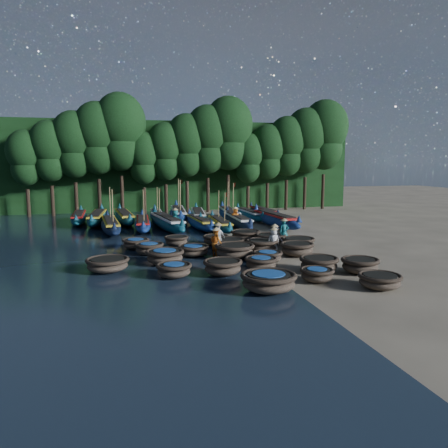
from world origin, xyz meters
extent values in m
plane|color=gray|center=(0.00, 0.00, 0.00)|extent=(120.00, 120.00, 0.00)
cube|color=black|center=(0.00, 23.50, 5.00)|extent=(40.00, 3.00, 10.00)
ellipsoid|color=brown|center=(-1.12, -9.72, 0.36)|extent=(2.36, 2.36, 0.73)
torus|color=#362A20|center=(-1.12, -9.72, 0.71)|extent=(2.46, 2.46, 0.22)
cylinder|color=black|center=(-1.12, -9.72, 0.75)|extent=(1.88, 1.88, 0.07)
cylinder|color=#1C4D9A|center=(-1.12, -9.72, 0.80)|extent=(1.45, 1.45, 0.04)
ellipsoid|color=brown|center=(1.60, -8.82, 0.28)|extent=(1.89, 1.89, 0.57)
torus|color=#362A20|center=(1.60, -8.82, 0.55)|extent=(1.61, 1.61, 0.17)
cylinder|color=black|center=(1.60, -8.82, 0.59)|extent=(1.20, 1.20, 0.05)
cylinder|color=#1C4D9A|center=(1.60, -8.82, 0.62)|extent=(0.92, 0.92, 0.03)
ellipsoid|color=brown|center=(3.82, -10.48, 0.29)|extent=(2.17, 2.17, 0.59)
torus|color=#362A20|center=(3.82, -10.48, 0.57)|extent=(1.92, 1.92, 0.18)
cylinder|color=black|center=(3.82, -10.48, 0.60)|extent=(1.46, 1.46, 0.05)
ellipsoid|color=brown|center=(-4.78, -6.44, 0.30)|extent=(1.92, 1.92, 0.61)
torus|color=#362A20|center=(-4.78, -6.44, 0.59)|extent=(1.76, 1.76, 0.18)
cylinder|color=black|center=(-4.78, -6.44, 0.62)|extent=(1.32, 1.32, 0.06)
cylinder|color=#1C4D9A|center=(-4.78, -6.44, 0.66)|extent=(1.02, 1.02, 0.04)
ellipsoid|color=brown|center=(-2.40, -6.61, 0.34)|extent=(2.37, 2.37, 0.69)
torus|color=#362A20|center=(-2.40, -6.61, 0.67)|extent=(1.96, 1.96, 0.21)
cylinder|color=black|center=(-2.40, -6.61, 0.71)|extent=(1.47, 1.47, 0.06)
ellipsoid|color=brown|center=(-0.22, -6.07, 0.30)|extent=(1.87, 1.87, 0.61)
torus|color=#362A20|center=(-0.22, -6.07, 0.59)|extent=(1.72, 1.72, 0.18)
cylinder|color=black|center=(-0.22, -6.07, 0.62)|extent=(1.29, 1.29, 0.06)
cylinder|color=#1C4D9A|center=(-0.22, -6.07, 0.66)|extent=(0.99, 0.99, 0.04)
ellipsoid|color=brown|center=(2.50, -7.18, 0.35)|extent=(2.06, 2.06, 0.70)
torus|color=#362A20|center=(2.50, -7.18, 0.68)|extent=(2.01, 2.01, 0.21)
cylinder|color=black|center=(2.50, -7.18, 0.73)|extent=(1.50, 1.50, 0.06)
ellipsoid|color=brown|center=(4.41, -7.88, 0.34)|extent=(2.05, 2.05, 0.69)
torus|color=#362A20|center=(4.41, -7.88, 0.67)|extent=(1.93, 1.93, 0.21)
cylinder|color=black|center=(4.41, -7.88, 0.71)|extent=(1.44, 1.44, 0.06)
ellipsoid|color=brown|center=(-7.93, -4.53, 0.32)|extent=(2.45, 2.45, 0.64)
torus|color=#362A20|center=(-7.93, -4.53, 0.62)|extent=(2.20, 2.20, 0.19)
cylinder|color=black|center=(-7.93, -4.53, 0.66)|extent=(1.68, 1.68, 0.06)
ellipsoid|color=brown|center=(-4.92, -3.58, 0.35)|extent=(2.26, 2.26, 0.71)
torus|color=#362A20|center=(-4.92, -3.58, 0.69)|extent=(2.14, 2.14, 0.21)
cylinder|color=black|center=(-4.92, -3.58, 0.73)|extent=(1.61, 1.61, 0.06)
cylinder|color=#1C4D9A|center=(-4.92, -3.58, 0.77)|extent=(1.24, 1.24, 0.04)
ellipsoid|color=brown|center=(-0.82, -3.10, 0.37)|extent=(2.62, 2.62, 0.75)
torus|color=#362A20|center=(-0.82, -3.10, 0.73)|extent=(2.33, 2.33, 0.23)
cylinder|color=black|center=(-0.82, -3.10, 0.77)|extent=(1.76, 1.76, 0.07)
ellipsoid|color=brown|center=(0.68, -4.55, 0.28)|extent=(1.68, 1.68, 0.56)
torus|color=#362A20|center=(0.68, -4.55, 0.55)|extent=(1.67, 1.67, 0.17)
cylinder|color=black|center=(0.68, -4.55, 0.58)|extent=(1.26, 1.26, 0.05)
cylinder|color=#1C4D9A|center=(0.68, -4.55, 0.61)|extent=(0.97, 0.97, 0.03)
ellipsoid|color=brown|center=(2.93, -3.40, 0.36)|extent=(2.39, 2.39, 0.72)
torus|color=#362A20|center=(2.93, -3.40, 0.70)|extent=(2.02, 2.02, 0.22)
cylinder|color=black|center=(2.93, -3.40, 0.74)|extent=(1.51, 1.51, 0.07)
ellipsoid|color=brown|center=(-5.57, -0.86, 0.31)|extent=(1.73, 1.73, 0.62)
torus|color=#362A20|center=(-5.57, -0.86, 0.60)|extent=(1.78, 1.78, 0.19)
cylinder|color=black|center=(-5.57, -0.86, 0.64)|extent=(1.33, 1.33, 0.06)
cylinder|color=#1C4D9A|center=(-5.57, -0.86, 0.68)|extent=(1.02, 1.02, 0.04)
ellipsoid|color=brown|center=(-3.06, -1.92, 0.29)|extent=(2.00, 2.00, 0.58)
torus|color=#362A20|center=(-3.06, -1.92, 0.56)|extent=(1.90, 1.90, 0.18)
cylinder|color=black|center=(-3.06, -1.92, 0.60)|extent=(1.45, 1.45, 0.05)
cylinder|color=#1C4D9A|center=(-3.06, -1.92, 0.63)|extent=(1.11, 1.11, 0.04)
ellipsoid|color=brown|center=(-0.58, -0.82, 0.34)|extent=(2.38, 2.38, 0.69)
torus|color=#362A20|center=(-0.58, -0.82, 0.67)|extent=(2.08, 2.08, 0.21)
cylinder|color=black|center=(-0.58, -0.82, 0.71)|extent=(1.57, 1.57, 0.06)
ellipsoid|color=brown|center=(1.25, -1.90, 0.36)|extent=(2.08, 2.08, 0.72)
torus|color=#362A20|center=(1.25, -1.90, 0.70)|extent=(2.03, 2.03, 0.22)
cylinder|color=black|center=(1.25, -1.90, 0.75)|extent=(1.52, 1.52, 0.07)
ellipsoid|color=brown|center=(3.86, -1.44, 0.33)|extent=(2.42, 2.42, 0.66)
torus|color=#362A20|center=(3.86, -1.44, 0.64)|extent=(2.16, 2.16, 0.20)
cylinder|color=black|center=(3.86, -1.44, 0.68)|extent=(1.65, 1.65, 0.06)
ellipsoid|color=brown|center=(-6.27, 1.07, 0.29)|extent=(1.67, 1.67, 0.58)
torus|color=#362A20|center=(-6.27, 1.07, 0.56)|extent=(1.75, 1.75, 0.18)
cylinder|color=black|center=(-6.27, 1.07, 0.60)|extent=(1.32, 1.32, 0.05)
cylinder|color=#1C4D9A|center=(-6.27, 1.07, 0.63)|extent=(1.01, 1.01, 0.04)
ellipsoid|color=brown|center=(-3.62, 1.47, 0.29)|extent=(1.58, 1.58, 0.58)
torus|color=#362A20|center=(-3.62, 1.47, 0.56)|extent=(1.62, 1.62, 0.18)
cylinder|color=black|center=(-3.62, 1.47, 0.60)|extent=(1.21, 1.21, 0.05)
ellipsoid|color=brown|center=(-0.98, 1.14, 0.30)|extent=(1.85, 1.85, 0.59)
torus|color=#362A20|center=(-0.98, 1.14, 0.57)|extent=(1.78, 1.78, 0.18)
cylinder|color=black|center=(-0.98, 1.14, 0.61)|extent=(1.34, 1.34, 0.05)
ellipsoid|color=brown|center=(1.41, 2.21, 0.32)|extent=(2.42, 2.42, 0.64)
torus|color=#362A20|center=(1.41, 2.21, 0.62)|extent=(2.11, 2.11, 0.20)
cylinder|color=black|center=(1.41, 2.21, 0.66)|extent=(1.60, 1.60, 0.06)
ellipsoid|color=brown|center=(2.68, 0.42, 0.32)|extent=(2.35, 2.35, 0.63)
torus|color=#362A20|center=(2.68, 0.42, 0.61)|extent=(2.07, 2.07, 0.19)
cylinder|color=black|center=(2.68, 0.42, 0.65)|extent=(1.57, 1.57, 0.06)
ellipsoid|color=black|center=(-7.91, 8.25, 0.50)|extent=(2.07, 8.11, 1.00)
cone|color=black|center=(-8.22, 12.15, 1.15)|extent=(0.44, 0.44, 0.60)
cone|color=black|center=(-7.61, 4.35, 1.10)|extent=(0.44, 0.44, 0.50)
cube|color=gold|center=(-7.91, 8.25, 0.92)|extent=(1.54, 6.28, 0.12)
cube|color=black|center=(-7.91, 8.25, 1.00)|extent=(1.21, 5.46, 0.10)
cylinder|color=#997F4C|center=(-7.91, 9.46, 2.11)|extent=(0.07, 0.24, 2.81)
cylinder|color=#997F4C|center=(-7.70, 6.76, 2.11)|extent=(0.07, 0.24, 2.81)
plane|color=red|center=(-7.55, 6.77, 3.33)|extent=(0.00, 0.35, 0.35)
ellipsoid|color=navy|center=(-5.37, 8.88, 0.46)|extent=(1.68, 7.49, 0.93)
cone|color=navy|center=(-5.20, 12.50, 1.07)|extent=(0.41, 0.41, 0.56)
cone|color=navy|center=(-5.54, 5.26, 1.02)|extent=(0.41, 0.41, 0.46)
cube|color=#B31816|center=(-5.37, 8.88, 0.86)|extent=(1.24, 5.80, 0.11)
cube|color=black|center=(-5.37, 8.88, 0.93)|extent=(0.96, 5.05, 0.09)
cylinder|color=#997F4C|center=(-5.22, 9.99, 1.95)|extent=(0.07, 0.22, 2.60)
cylinder|color=#997F4C|center=(-5.34, 7.48, 1.95)|extent=(0.07, 0.22, 2.60)
plane|color=red|center=(-5.20, 7.48, 3.09)|extent=(0.00, 0.33, 0.33)
ellipsoid|color=navy|center=(-3.43, 8.53, 0.55)|extent=(2.87, 8.91, 1.10)
cone|color=navy|center=(-4.06, 12.76, 1.26)|extent=(0.48, 0.48, 0.66)
cone|color=navy|center=(-2.79, 4.30, 1.21)|extent=(0.48, 0.48, 0.55)
cube|color=silver|center=(-3.43, 8.53, 1.01)|extent=(2.15, 6.89, 0.13)
cube|color=black|center=(-3.43, 8.53, 1.10)|extent=(1.73, 5.98, 0.11)
ellipsoid|color=navy|center=(-0.75, 8.35, 0.47)|extent=(1.84, 7.52, 0.93)
cone|color=navy|center=(-1.00, 11.97, 1.07)|extent=(0.41, 0.41, 0.56)
cone|color=navy|center=(-0.50, 4.73, 1.02)|extent=(0.41, 0.41, 0.47)
cube|color=gold|center=(-0.75, 8.35, 0.86)|extent=(1.37, 5.82, 0.11)
cube|color=black|center=(-0.75, 8.35, 0.93)|extent=(1.07, 5.06, 0.09)
ellipsoid|color=navy|center=(0.73, 7.12, 0.45)|extent=(1.54, 7.32, 0.91)
cone|color=navy|center=(0.84, 10.67, 1.05)|extent=(0.40, 0.40, 0.55)
cone|color=navy|center=(0.61, 3.58, 1.00)|extent=(0.40, 0.40, 0.45)
cube|color=gold|center=(0.73, 7.12, 0.84)|extent=(1.14, 5.67, 0.11)
cube|color=black|center=(0.73, 7.12, 0.91)|extent=(0.87, 4.93, 0.09)
cylinder|color=#997F4C|center=(0.85, 8.21, 1.91)|extent=(0.06, 0.22, 2.55)
cylinder|color=#997F4C|center=(0.78, 5.76, 1.91)|extent=(0.06, 0.22, 2.55)
plane|color=red|center=(0.91, 5.75, 3.02)|extent=(0.00, 0.32, 0.32)
ellipsoid|color=black|center=(2.58, 8.46, 0.50)|extent=(1.63, 8.07, 1.01)
cone|color=black|center=(2.68, 12.38, 1.16)|extent=(0.44, 0.44, 0.60)
cone|color=black|center=(2.49, 4.54, 1.11)|extent=(0.44, 0.44, 0.50)
cube|color=silver|center=(2.58, 8.46, 0.92)|extent=(1.20, 6.25, 0.12)
cube|color=black|center=(2.58, 8.46, 1.01)|extent=(0.91, 5.44, 0.10)
ellipsoid|color=navy|center=(5.85, 8.11, 0.56)|extent=(2.25, 8.98, 1.11)
cone|color=navy|center=(5.53, 12.43, 1.28)|extent=(0.49, 0.49, 0.67)
cone|color=navy|center=(6.17, 3.79, 1.22)|extent=(0.49, 0.49, 0.56)
cube|color=#B31816|center=(5.85, 8.11, 1.02)|extent=(1.67, 6.95, 0.13)
cube|color=black|center=(5.85, 8.11, 1.11)|extent=(1.31, 6.04, 0.11)
ellipsoid|color=navy|center=(-10.76, 14.13, 0.47)|extent=(1.48, 7.49, 0.93)
cone|color=navy|center=(-10.82, 17.77, 1.07)|extent=(0.41, 0.41, 0.56)
cone|color=navy|center=(-10.69, 10.49, 1.03)|extent=(0.41, 0.41, 0.47)
cube|color=#B31816|center=(-10.76, 14.13, 0.86)|extent=(1.08, 5.80, 0.11)
cube|color=black|center=(-10.76, 14.13, 0.93)|extent=(0.82, 5.05, 0.09)
ellipsoid|color=navy|center=(-9.11, 13.14, 0.52)|extent=(2.05, 8.39, 1.04)
cone|color=navy|center=(-8.84, 17.18, 1.19)|extent=(0.46, 0.46, 0.62)
cone|color=navy|center=(-9.39, 9.10, 1.14)|extent=(0.46, 0.46, 0.52)
cube|color=gold|center=(-9.11, 13.14, 0.96)|extent=(1.52, 6.50, 0.12)
cube|color=black|center=(-9.11, 13.14, 1.04)|extent=(1.19, 5.65, 0.10)
ellipsoid|color=navy|center=(-6.75, 13.18, 0.51)|extent=(2.23, 8.28, 1.02)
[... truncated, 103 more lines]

